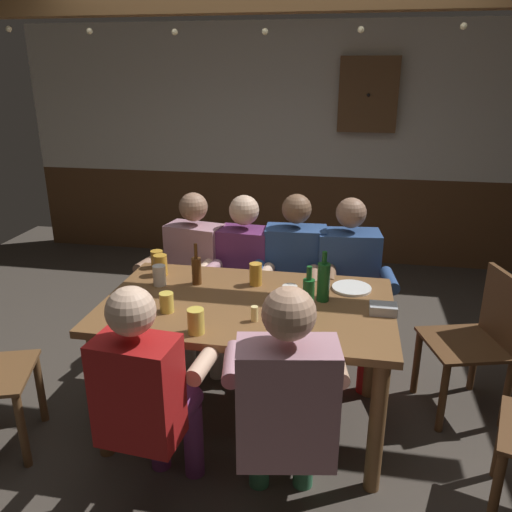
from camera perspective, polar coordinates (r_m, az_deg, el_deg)
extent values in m
plane|color=#423A33|center=(3.15, -1.17, -18.66)|extent=(7.08, 7.08, 0.00)
cube|color=silver|center=(5.45, 5.26, 16.71)|extent=(5.90, 0.12, 1.50)
cube|color=brown|center=(5.64, 4.88, 4.39)|extent=(5.90, 0.12, 0.91)
cube|color=brown|center=(2.82, -0.94, -5.50)|extent=(1.57, 0.96, 0.04)
cylinder|color=brown|center=(2.90, -16.78, -14.49)|extent=(0.08, 0.08, 0.74)
cylinder|color=brown|center=(2.64, 13.20, -17.88)|extent=(0.08, 0.08, 0.74)
cylinder|color=brown|center=(3.52, -11.02, -7.47)|extent=(0.08, 0.08, 0.74)
cylinder|color=brown|center=(3.31, 12.69, -9.45)|extent=(0.08, 0.08, 0.74)
cube|color=#B78493|center=(3.65, -6.70, -0.32)|extent=(0.41, 0.28, 0.50)
sphere|color=#9E755B|center=(3.54, -6.95, 5.41)|extent=(0.20, 0.20, 0.20)
cylinder|color=silver|center=(3.57, -6.16, -4.74)|extent=(0.20, 0.42, 0.13)
cylinder|color=silver|center=(3.67, -9.09, -4.22)|extent=(0.20, 0.42, 0.13)
cylinder|color=silver|center=(3.54, -7.51, -9.97)|extent=(0.10, 0.10, 0.42)
cylinder|color=silver|center=(3.63, -10.46, -9.30)|extent=(0.10, 0.10, 0.42)
cylinder|color=#B78493|center=(3.35, -5.31, -1.76)|extent=(0.13, 0.29, 0.08)
cylinder|color=#9E755B|center=(3.55, -11.71, -0.78)|extent=(0.13, 0.29, 0.08)
cube|color=#6B2D66|center=(3.57, -1.28, -0.73)|extent=(0.36, 0.26, 0.49)
sphere|color=beige|center=(3.46, -1.33, 5.09)|extent=(0.20, 0.20, 0.20)
cylinder|color=silver|center=(3.50, -0.44, -5.15)|extent=(0.16, 0.43, 0.13)
cylinder|color=silver|center=(3.55, -3.41, -4.81)|extent=(0.16, 0.43, 0.13)
cylinder|color=silver|center=(3.45, -1.36, -10.62)|extent=(0.10, 0.10, 0.42)
cylinder|color=silver|center=(3.50, -4.40, -10.18)|extent=(0.10, 0.10, 0.42)
cylinder|color=beige|center=(3.28, 0.87, -2.19)|extent=(0.10, 0.29, 0.08)
cylinder|color=beige|center=(3.40, -5.78, -1.51)|extent=(0.10, 0.29, 0.08)
cube|color=#2D4C84|center=(3.52, 4.35, -0.88)|extent=(0.41, 0.25, 0.52)
sphere|color=brown|center=(3.40, 4.52, 5.22)|extent=(0.20, 0.20, 0.20)
cylinder|color=#AD1919|center=(3.48, 5.96, -5.41)|extent=(0.15, 0.39, 0.13)
cylinder|color=#AD1919|center=(3.49, 2.32, -5.24)|extent=(0.15, 0.39, 0.13)
cylinder|color=#AD1919|center=(3.44, 5.71, -10.80)|extent=(0.10, 0.10, 0.42)
cylinder|color=#AD1919|center=(3.45, 1.97, -10.61)|extent=(0.10, 0.10, 0.42)
cylinder|color=brown|center=(3.27, 8.17, -2.18)|extent=(0.10, 0.28, 0.08)
cylinder|color=#2D4C84|center=(3.29, 0.11, -1.83)|extent=(0.10, 0.28, 0.08)
cube|color=#2D4C84|center=(3.50, 10.09, -1.31)|extent=(0.42, 0.28, 0.51)
sphere|color=#9E755B|center=(3.39, 10.48, 4.71)|extent=(0.20, 0.20, 0.20)
cylinder|color=#AD1919|center=(3.47, 11.91, -5.85)|extent=(0.18, 0.43, 0.13)
cylinder|color=#AD1919|center=(3.45, 8.27, -5.81)|extent=(0.18, 0.43, 0.13)
cylinder|color=#AD1919|center=(3.42, 12.04, -11.46)|extent=(0.10, 0.10, 0.42)
cylinder|color=#AD1919|center=(3.39, 8.28, -11.46)|extent=(0.10, 0.10, 0.42)
cylinder|color=#2D4C84|center=(3.29, 14.54, -2.62)|extent=(0.11, 0.29, 0.08)
cylinder|color=#9E755B|center=(3.24, 6.50, -2.47)|extent=(0.11, 0.29, 0.08)
cube|color=#AD1919|center=(2.28, -12.92, -14.34)|extent=(0.36, 0.25, 0.48)
sphere|color=beige|center=(2.10, -13.69, -5.94)|extent=(0.20, 0.20, 0.20)
cylinder|color=#6B2D66|center=(2.54, -13.00, -16.39)|extent=(0.16, 0.39, 0.13)
cylinder|color=#6B2D66|center=(2.47, -8.94, -17.31)|extent=(0.16, 0.39, 0.13)
cylinder|color=#6B2D66|center=(2.84, -10.66, -18.64)|extent=(0.10, 0.10, 0.42)
cylinder|color=#6B2D66|center=(2.77, -6.92, -19.48)|extent=(0.10, 0.10, 0.42)
cylinder|color=#AD1919|center=(2.54, -14.40, -10.02)|extent=(0.10, 0.29, 0.08)
cylinder|color=beige|center=(2.38, -5.72, -11.59)|extent=(0.10, 0.29, 0.08)
cube|color=#B78493|center=(2.13, 3.42, -15.92)|extent=(0.43, 0.28, 0.52)
sphere|color=tan|center=(1.92, 3.66, -6.36)|extent=(0.21, 0.21, 0.21)
cylinder|color=#33724C|center=(2.38, 0.35, -18.70)|extent=(0.19, 0.40, 0.13)
cylinder|color=#33724C|center=(2.39, 5.89, -18.63)|extent=(0.19, 0.40, 0.13)
cylinder|color=#33724C|center=(2.70, 0.35, -20.63)|extent=(0.10, 0.10, 0.42)
cylinder|color=#33724C|center=(2.71, 5.30, -20.57)|extent=(0.10, 0.10, 0.42)
cylinder|color=#B78493|center=(2.32, -2.64, -11.80)|extent=(0.13, 0.29, 0.08)
cylinder|color=tan|center=(2.34, 8.86, -11.73)|extent=(0.13, 0.29, 0.08)
cube|color=brown|center=(3.30, 22.08, -8.98)|extent=(0.54, 0.54, 0.02)
cube|color=brown|center=(3.30, 25.66, -5.24)|extent=(0.14, 0.39, 0.42)
cylinder|color=brown|center=(3.19, 19.95, -14.54)|extent=(0.04, 0.04, 0.44)
cylinder|color=brown|center=(3.48, 17.34, -11.14)|extent=(0.04, 0.04, 0.44)
cylinder|color=brown|center=(3.37, 25.98, -13.57)|extent=(0.04, 0.04, 0.44)
cylinder|color=brown|center=(3.64, 22.97, -10.46)|extent=(0.04, 0.04, 0.44)
cylinder|color=brown|center=(3.34, -22.75, -13.31)|extent=(0.04, 0.04, 0.44)
cylinder|color=brown|center=(3.04, -24.43, -17.17)|extent=(0.04, 0.04, 0.44)
cylinder|color=brown|center=(2.70, 24.98, -22.63)|extent=(0.04, 0.04, 0.44)
cylinder|color=brown|center=(3.00, 25.44, -17.93)|extent=(0.04, 0.04, 0.44)
cylinder|color=#F9E08C|center=(2.59, -0.17, -6.40)|extent=(0.04, 0.04, 0.08)
cube|color=#B2B7BC|center=(2.76, 13.89, -5.69)|extent=(0.14, 0.10, 0.05)
cylinder|color=white|center=(3.01, 10.53, -3.51)|extent=(0.22, 0.22, 0.01)
cylinder|color=#195923|center=(2.61, 5.80, -4.74)|extent=(0.06, 0.06, 0.21)
cylinder|color=#195923|center=(2.56, 5.91, -1.90)|extent=(0.03, 0.03, 0.07)
cylinder|color=#195923|center=(2.81, 7.46, -2.89)|extent=(0.07, 0.07, 0.21)
cylinder|color=#195923|center=(2.76, 7.59, -0.19)|extent=(0.03, 0.03, 0.07)
cylinder|color=#593314|center=(3.03, -6.59, -1.67)|extent=(0.06, 0.06, 0.16)
cylinder|color=#593314|center=(2.99, -6.69, 0.55)|extent=(0.02, 0.02, 0.09)
cylinder|color=#E5C64C|center=(2.72, -9.85, -5.08)|extent=(0.07, 0.07, 0.10)
cylinder|color=gold|center=(3.33, -10.89, -0.34)|extent=(0.08, 0.08, 0.11)
cylinder|color=#E5C64C|center=(2.49, -6.67, -7.17)|extent=(0.08, 0.08, 0.12)
cylinder|color=gold|center=(3.20, -10.50, -0.99)|extent=(0.08, 0.08, 0.13)
cylinder|color=white|center=(3.06, -10.64, -2.12)|extent=(0.08, 0.08, 0.12)
cylinder|color=gold|center=(3.00, 0.01, -2.03)|extent=(0.07, 0.07, 0.13)
cylinder|color=white|center=(2.73, 3.74, -4.51)|extent=(0.08, 0.08, 0.12)
cube|color=brown|center=(5.29, 12.30, 17.03)|extent=(0.56, 0.12, 0.70)
sphere|color=black|center=(5.22, 12.31, 17.00)|extent=(0.03, 0.03, 0.03)
sphere|color=#F9EAB2|center=(3.66, -25.66, 21.68)|extent=(0.04, 0.04, 0.04)
sphere|color=#F9EAB2|center=(3.40, -17.93, 22.57)|extent=(0.04, 0.04, 0.04)
sphere|color=#F9EAB2|center=(3.20, -8.97, 23.26)|extent=(0.04, 0.04, 0.04)
sphere|color=#F9EAB2|center=(3.07, 1.01, 23.56)|extent=(0.04, 0.04, 0.04)
sphere|color=#F9EAB2|center=(3.03, 11.54, 23.31)|extent=(0.04, 0.04, 0.04)
sphere|color=#F9EAB2|center=(3.08, 21.99, 22.50)|extent=(0.04, 0.04, 0.04)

